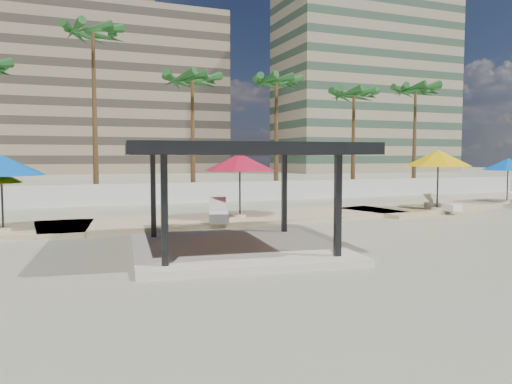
% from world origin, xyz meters
% --- Properties ---
extents(ground, '(200.00, 200.00, 0.00)m').
position_xyz_m(ground, '(0.00, 0.00, 0.00)').
color(ground, tan).
rests_on(ground, ground).
extents(promenade, '(44.45, 7.97, 0.24)m').
position_xyz_m(promenade, '(2.00, 7.67, 0.06)').
color(promenade, '#C6B284').
rests_on(promenade, ground).
extents(boundary_wall, '(56.00, 0.30, 1.20)m').
position_xyz_m(boundary_wall, '(0.00, 16.00, 0.60)').
color(boundary_wall, silver).
rests_on(boundary_wall, ground).
extents(building_mid, '(38.00, 16.00, 30.40)m').
position_xyz_m(building_mid, '(4.00, 78.00, 14.27)').
color(building_mid, '#847259').
rests_on(building_mid, ground).
extents(building_east, '(32.00, 15.00, 36.40)m').
position_xyz_m(building_east, '(48.00, 66.00, 17.27)').
color(building_east, gray).
rests_on(building_east, ground).
extents(pavilion_central, '(6.75, 6.75, 3.09)m').
position_xyz_m(pavilion_central, '(-0.40, 0.27, 1.84)').
color(pavilion_central, beige).
rests_on(pavilion_central, ground).
extents(umbrella_c, '(3.80, 3.80, 2.71)m').
position_xyz_m(umbrella_c, '(2.00, 6.57, 2.51)').
color(umbrella_c, beige).
rests_on(umbrella_c, promenade).
extents(umbrella_d, '(3.23, 3.23, 2.49)m').
position_xyz_m(umbrella_d, '(18.44, 7.65, 2.32)').
color(umbrella_d, beige).
rests_on(umbrella_d, promenade).
extents(umbrella_e, '(4.19, 4.19, 2.90)m').
position_xyz_m(umbrella_e, '(11.84, 5.80, 2.67)').
color(umbrella_e, beige).
rests_on(umbrella_e, promenade).
extents(umbrella_f, '(3.67, 3.67, 2.65)m').
position_xyz_m(umbrella_f, '(-6.95, 5.80, 2.45)').
color(umbrella_f, beige).
rests_on(umbrella_f, promenade).
extents(lounger_b, '(1.33, 2.43, 0.88)m').
position_xyz_m(lounger_b, '(0.82, 5.85, 0.39)').
color(lounger_b, white).
rests_on(lounger_b, promenade).
extents(lounger_c, '(0.82, 1.98, 0.73)m').
position_xyz_m(lounger_c, '(12.18, 5.84, 0.36)').
color(lounger_c, white).
rests_on(lounger_c, promenade).
extents(palm_d, '(3.00, 3.00, 11.15)m').
position_xyz_m(palm_d, '(-3.00, 18.90, 9.87)').
color(palm_d, brown).
rests_on(palm_d, ground).
extents(palm_e, '(3.00, 3.00, 8.54)m').
position_xyz_m(palm_e, '(3.00, 18.40, 7.42)').
color(palm_e, brown).
rests_on(palm_e, ground).
extents(palm_f, '(3.00, 3.00, 8.77)m').
position_xyz_m(palm_f, '(9.00, 18.60, 7.64)').
color(palm_f, brown).
rests_on(palm_f, ground).
extents(palm_g, '(3.00, 3.00, 8.15)m').
position_xyz_m(palm_g, '(15.00, 18.20, 7.06)').
color(palm_g, brown).
rests_on(palm_g, ground).
extents(palm_h, '(3.00, 3.00, 8.82)m').
position_xyz_m(palm_h, '(21.00, 18.80, 7.69)').
color(palm_h, brown).
rests_on(palm_h, ground).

